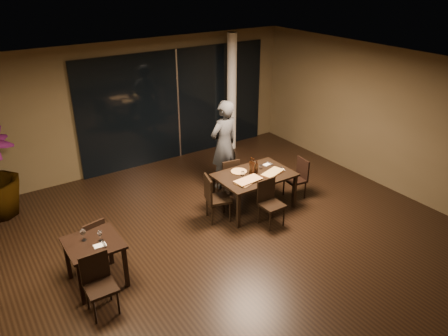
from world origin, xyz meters
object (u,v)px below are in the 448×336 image
at_px(bottle_a, 253,166).
at_px(bottle_b, 257,167).
at_px(chair_main_near, 269,200).
at_px(chair_main_left, 214,196).
at_px(chair_main_far, 229,175).
at_px(chair_side_far, 93,240).
at_px(diner, 224,145).
at_px(side_table, 94,249).
at_px(bottle_c, 251,165).
at_px(chair_main_right, 298,176).
at_px(main_table, 254,178).
at_px(chair_side_near, 98,281).

bearing_deg(bottle_a, bottle_b, -5.05).
bearing_deg(chair_main_near, chair_main_left, 139.76).
bearing_deg(chair_main_far, chair_main_near, 99.27).
relative_size(chair_side_far, diner, 0.43).
distance_m(chair_side_far, bottle_a, 3.30).
distance_m(side_table, bottle_a, 3.44).
bearing_deg(bottle_c, bottle_a, -62.72).
relative_size(chair_main_right, chair_side_far, 1.01).
height_order(bottle_a, bottle_b, bottle_a).
relative_size(main_table, chair_main_left, 1.61).
distance_m(chair_side_far, bottle_b, 3.37).
relative_size(main_table, chair_main_far, 1.78).
relative_size(chair_side_far, bottle_c, 2.47).
height_order(chair_main_near, chair_side_near, chair_side_near).
xyz_separation_m(side_table, chair_side_far, (0.12, 0.48, -0.15)).
bearing_deg(bottle_a, chair_side_near, -162.51).
bearing_deg(bottle_b, chair_main_near, -105.33).
bearing_deg(chair_main_left, bottle_b, -76.64).
xyz_separation_m(chair_main_right, bottle_a, (-1.07, 0.16, 0.44)).
xyz_separation_m(chair_main_right, diner, (-1.03, 1.26, 0.51)).
relative_size(chair_main_near, chair_side_near, 1.00).
distance_m(chair_main_far, chair_main_left, 1.03).
height_order(chair_main_near, chair_main_left, chair_main_left).
xyz_separation_m(chair_side_far, bottle_a, (3.27, 0.05, 0.44)).
height_order(side_table, diner, diner).
bearing_deg(chair_main_left, side_table, 117.11).
distance_m(chair_main_left, bottle_a, 0.98).
height_order(chair_main_left, chair_main_right, chair_main_left).
height_order(main_table, side_table, same).
xyz_separation_m(side_table, chair_main_left, (2.48, 0.55, -0.10)).
bearing_deg(side_table, chair_main_left, 12.41).
bearing_deg(bottle_a, chair_main_right, -8.48).
relative_size(chair_main_near, chair_main_left, 0.95).
relative_size(side_table, chair_side_near, 0.90).
bearing_deg(side_table, diner, 25.47).
height_order(chair_side_far, bottle_a, bottle_a).
xyz_separation_m(main_table, diner, (0.03, 1.13, 0.31)).
xyz_separation_m(chair_main_near, bottle_c, (0.08, 0.69, 0.43)).
xyz_separation_m(main_table, chair_main_left, (-0.92, 0.05, -0.15)).
distance_m(main_table, chair_main_right, 1.09).
bearing_deg(chair_main_far, side_table, 28.78).
xyz_separation_m(chair_main_near, bottle_b, (0.18, 0.64, 0.39)).
distance_m(main_table, side_table, 3.44).
distance_m(chair_main_right, diner, 1.71).
bearing_deg(chair_main_right, chair_main_left, -88.74).
xyz_separation_m(chair_main_left, chair_main_right, (1.98, -0.18, -0.05)).
height_order(main_table, chair_main_far, chair_main_far).
relative_size(main_table, bottle_b, 5.63).
xyz_separation_m(main_table, bottle_c, (-0.03, 0.07, 0.24)).
xyz_separation_m(main_table, chair_main_near, (-0.11, -0.62, -0.18)).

